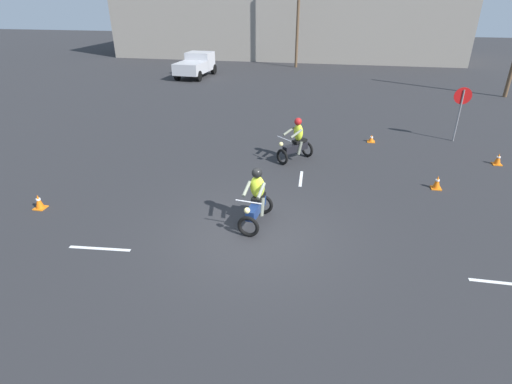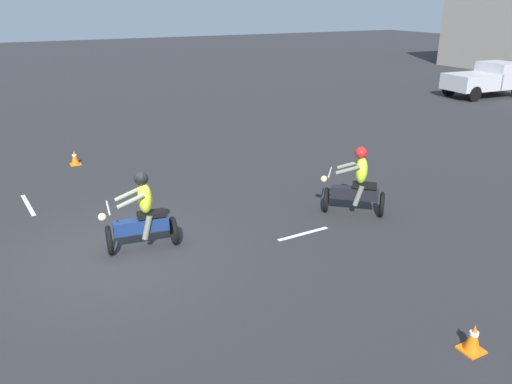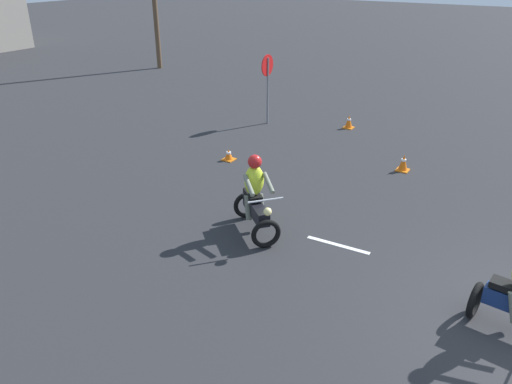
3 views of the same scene
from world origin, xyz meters
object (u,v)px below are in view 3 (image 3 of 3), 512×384
at_px(motorcycle_rider_background, 255,199).
at_px(stop_sign, 267,75).
at_px(traffic_cone_near_right, 229,155).
at_px(traffic_cone_mid_center, 349,122).
at_px(traffic_cone_far_right, 403,163).

relative_size(motorcycle_rider_background, stop_sign, 0.72).
bearing_deg(traffic_cone_near_right, traffic_cone_mid_center, -20.96).
xyz_separation_m(traffic_cone_mid_center, traffic_cone_far_right, (-2.66, -2.64, 0.01)).
height_order(motorcycle_rider_background, traffic_cone_far_right, motorcycle_rider_background).
height_order(stop_sign, traffic_cone_far_right, stop_sign).
height_order(stop_sign, traffic_cone_near_right, stop_sign).
distance_m(traffic_cone_near_right, traffic_cone_mid_center, 4.80).
xyz_separation_m(traffic_cone_near_right, traffic_cone_mid_center, (4.48, -1.72, 0.06)).
bearing_deg(traffic_cone_mid_center, traffic_cone_near_right, 159.04).
xyz_separation_m(stop_sign, traffic_cone_near_right, (-3.51, -0.86, -1.48)).
bearing_deg(motorcycle_rider_background, stop_sign, -110.31).
distance_m(motorcycle_rider_background, traffic_cone_near_right, 4.10).
distance_m(motorcycle_rider_background, traffic_cone_mid_center, 7.55).
xyz_separation_m(motorcycle_rider_background, traffic_cone_mid_center, (7.46, 1.04, -0.51)).
bearing_deg(motorcycle_rider_background, traffic_cone_far_right, -157.84).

